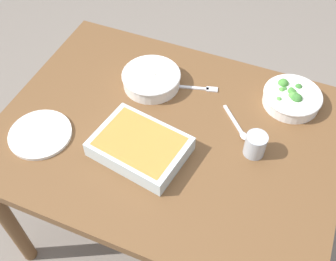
# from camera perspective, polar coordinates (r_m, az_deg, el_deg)

# --- Properties ---
(ground_plane) EXTENTS (6.00, 6.00, 0.00)m
(ground_plane) POSITION_cam_1_polar(r_m,az_deg,el_deg) (2.05, -0.00, -13.12)
(ground_plane) COLOR slate
(dining_table) EXTENTS (1.20, 0.90, 0.74)m
(dining_table) POSITION_cam_1_polar(r_m,az_deg,el_deg) (1.49, -0.00, -2.17)
(dining_table) COLOR brown
(dining_table) RESTS_ON ground_plane
(stew_bowl) EXTENTS (0.23, 0.23, 0.06)m
(stew_bowl) POSITION_cam_1_polar(r_m,az_deg,el_deg) (1.56, -2.36, 7.36)
(stew_bowl) COLOR white
(stew_bowl) RESTS_ON dining_table
(broccoli_bowl) EXTENTS (0.22, 0.22, 0.07)m
(broccoli_bowl) POSITION_cam_1_polar(r_m,az_deg,el_deg) (1.56, 17.14, 4.49)
(broccoli_bowl) COLOR white
(broccoli_bowl) RESTS_ON dining_table
(baking_dish) EXTENTS (0.33, 0.27, 0.06)m
(baking_dish) POSITION_cam_1_polar(r_m,az_deg,el_deg) (1.34, -4.00, -2.20)
(baking_dish) COLOR silver
(baking_dish) RESTS_ON dining_table
(drink_cup) EXTENTS (0.07, 0.07, 0.08)m
(drink_cup) POSITION_cam_1_polar(r_m,az_deg,el_deg) (1.37, 12.23, -2.08)
(drink_cup) COLOR #B2BCC6
(drink_cup) RESTS_ON dining_table
(side_plate) EXTENTS (0.22, 0.22, 0.01)m
(side_plate) POSITION_cam_1_polar(r_m,az_deg,el_deg) (1.47, -17.64, -0.49)
(side_plate) COLOR white
(side_plate) RESTS_ON dining_table
(spoon_by_stew) EXTENTS (0.04, 0.18, 0.01)m
(spoon_by_stew) POSITION_cam_1_polar(r_m,az_deg,el_deg) (1.55, -2.79, 5.57)
(spoon_by_stew) COLOR silver
(spoon_by_stew) RESTS_ON dining_table
(spoon_by_broccoli) EXTENTS (0.12, 0.15, 0.01)m
(spoon_by_broccoli) POSITION_cam_1_polar(r_m,az_deg,el_deg) (1.55, 15.80, 3.23)
(spoon_by_broccoli) COLOR silver
(spoon_by_broccoli) RESTS_ON dining_table
(spoon_spare) EXTENTS (0.13, 0.14, 0.01)m
(spoon_spare) POSITION_cam_1_polar(r_m,az_deg,el_deg) (1.45, 9.93, 0.43)
(spoon_spare) COLOR silver
(spoon_spare) RESTS_ON dining_table
(fork_on_table) EXTENTS (0.18, 0.06, 0.01)m
(fork_on_table) POSITION_cam_1_polar(r_m,az_deg,el_deg) (1.56, 4.34, 6.00)
(fork_on_table) COLOR silver
(fork_on_table) RESTS_ON dining_table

